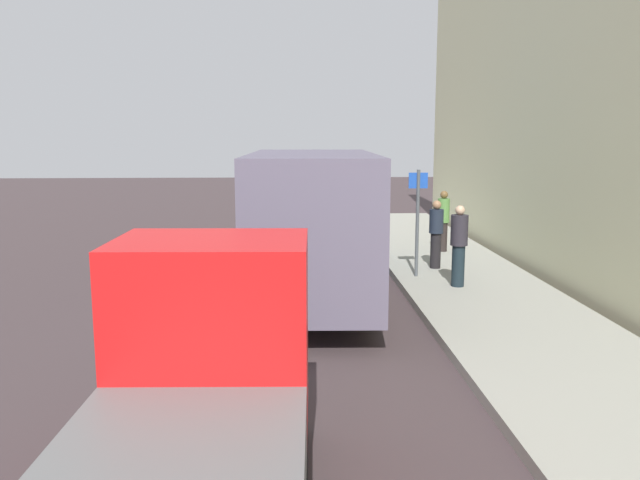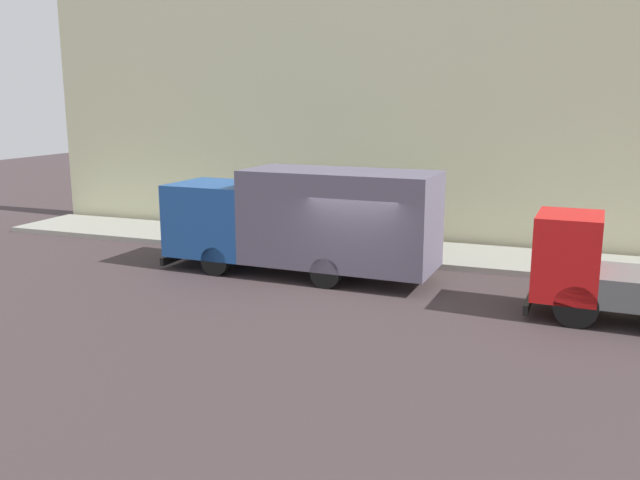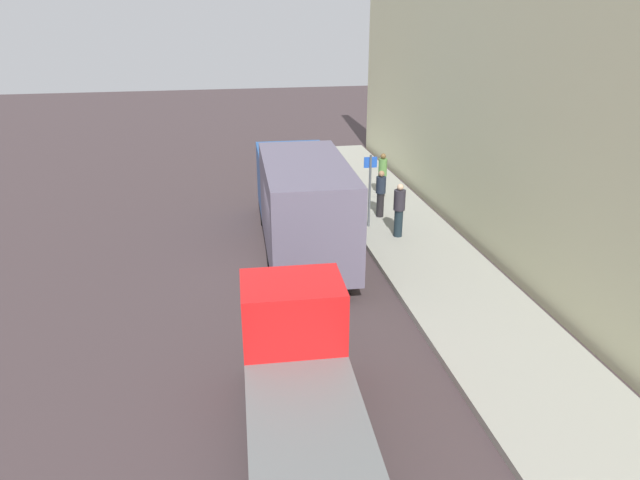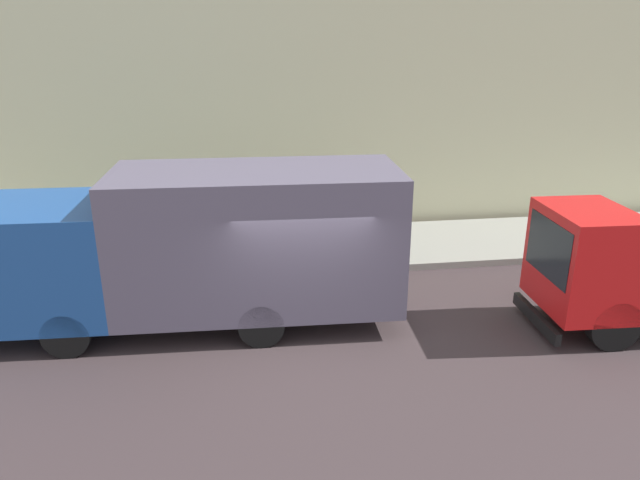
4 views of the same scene
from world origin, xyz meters
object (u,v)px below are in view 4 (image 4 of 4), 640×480
(large_utility_truck, at_px, (200,244))
(pedestrian_walking, at_px, (205,222))
(pedestrian_standing, at_px, (124,228))
(small_flatbed_truck, at_px, (629,274))
(street_sign_post, at_px, (156,211))
(pedestrian_third, at_px, (33,222))

(large_utility_truck, bearing_deg, pedestrian_walking, 3.36)
(large_utility_truck, bearing_deg, pedestrian_standing, 34.67)
(small_flatbed_truck, bearing_deg, street_sign_post, 70.07)
(pedestrian_standing, height_order, street_sign_post, street_sign_post)
(large_utility_truck, xyz_separation_m, street_sign_post, (2.49, 1.14, -0.02))
(pedestrian_standing, bearing_deg, pedestrian_walking, -125.85)
(small_flatbed_truck, distance_m, street_sign_post, 10.11)
(small_flatbed_truck, distance_m, pedestrian_standing, 11.16)
(large_utility_truck, height_order, pedestrian_standing, large_utility_truck)
(pedestrian_third, distance_m, street_sign_post, 3.51)
(pedestrian_third, bearing_deg, pedestrian_standing, -150.64)
(small_flatbed_truck, distance_m, pedestrian_walking, 9.44)
(large_utility_truck, height_order, street_sign_post, large_utility_truck)
(pedestrian_third, bearing_deg, large_utility_truck, -174.89)
(large_utility_truck, bearing_deg, small_flatbed_truck, -97.20)
(large_utility_truck, xyz_separation_m, pedestrian_walking, (3.20, 0.08, -0.56))
(large_utility_truck, xyz_separation_m, small_flatbed_truck, (-1.31, -8.21, -0.55))
(pedestrian_standing, bearing_deg, pedestrian_third, 34.80)
(large_utility_truck, height_order, small_flatbed_truck, large_utility_truck)
(pedestrian_standing, bearing_deg, street_sign_post, -164.03)
(pedestrian_standing, xyz_separation_m, street_sign_post, (-0.65, -0.88, 0.58))
(pedestrian_walking, height_order, street_sign_post, street_sign_post)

